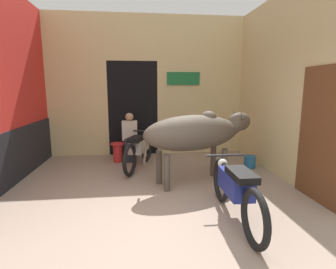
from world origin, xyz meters
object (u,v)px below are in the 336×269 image
motorcycle_far (139,149)px  shopkeeper_seated (130,136)px  cow (197,133)px  motorcycle_near (235,188)px  plastic_stool (118,152)px  bucket (250,162)px

motorcycle_far → shopkeeper_seated: bearing=109.6°
cow → motorcycle_far: cow is taller
cow → motorcycle_near: 1.58m
motorcycle_near → plastic_stool: size_ratio=4.20×
plastic_stool → bucket: plastic_stool is taller
cow → motorcycle_near: cow is taller
plastic_stool → motorcycle_near: bearing=-60.2°
motorcycle_far → shopkeeper_seated: (-0.22, 0.61, 0.19)m
shopkeeper_seated → plastic_stool: 0.48m
shopkeeper_seated → bucket: bearing=-17.5°
motorcycle_near → cow: bearing=97.5°
shopkeeper_seated → bucket: 2.86m
motorcycle_far → plastic_stool: size_ratio=3.80×
shopkeeper_seated → cow: bearing=-51.8°
motorcycle_near → bucket: (1.21, 2.27, -0.32)m
motorcycle_near → shopkeeper_seated: shopkeeper_seated is taller
cow → motorcycle_far: size_ratio=1.31×
bucket → motorcycle_far: bearing=174.4°
bucket → plastic_stool: bearing=164.7°
motorcycle_near → bucket: bearing=62.0°
cow → motorcycle_far: 1.57m
plastic_stool → bucket: 3.08m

